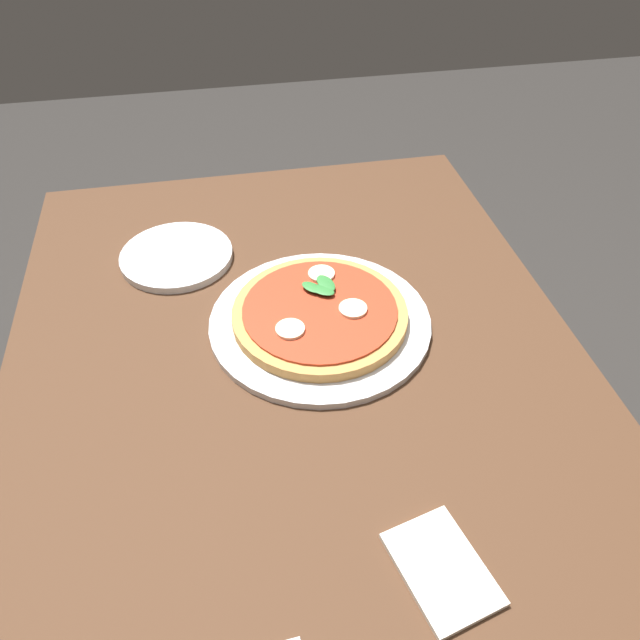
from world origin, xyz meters
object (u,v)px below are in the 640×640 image
at_px(napkin, 442,569).
at_px(dining_table, 298,402).
at_px(serving_tray, 320,322).
at_px(pizza, 320,313).
at_px(plate_white, 177,256).

bearing_deg(napkin, dining_table, 15.76).
bearing_deg(napkin, serving_tray, 7.53).
distance_m(pizza, plate_white, 0.32).
distance_m(dining_table, plate_white, 0.35).
height_order(pizza, napkin, pizza).
height_order(dining_table, serving_tray, serving_tray).
distance_m(serving_tray, napkin, 0.43).
bearing_deg(serving_tray, dining_table, 138.68).
xyz_separation_m(serving_tray, napkin, (-0.43, -0.06, -0.00)).
distance_m(pizza, napkin, 0.44).
bearing_deg(plate_white, pizza, -134.71).
bearing_deg(serving_tray, plate_white, 44.99).
height_order(serving_tray, pizza, pizza).
bearing_deg(pizza, plate_white, 45.29).
xyz_separation_m(dining_table, plate_white, (0.28, 0.18, 0.12)).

